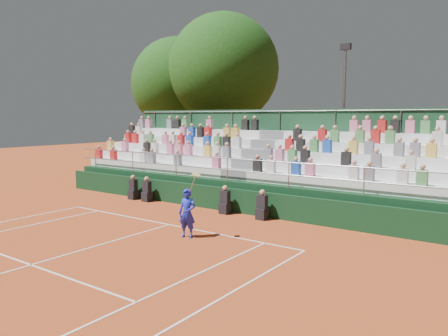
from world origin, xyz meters
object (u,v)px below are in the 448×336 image
Objects in this scene: tennis_player at (187,213)px; floodlight_mast at (344,104)px; tree_east at (224,69)px; tree_west at (177,84)px.

tennis_player is 14.36m from floodlight_mast.
tree_east is 1.37× the size of floodlight_mast.
floodlight_mast is (8.89, -0.49, -2.56)m from tree_east.
tree_east is (4.35, -0.02, 0.80)m from tree_west.
tree_west is (-13.15, 14.32, 5.67)m from tennis_player.
tennis_player is 20.26m from tree_west.
floodlight_mast is (13.24, -0.51, -1.76)m from tree_west.
tennis_player is at bearing -47.44° from tree_west.
floodlight_mast is (0.09, 13.81, 3.91)m from tennis_player.
tennis_player is 0.20× the size of tree_east.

